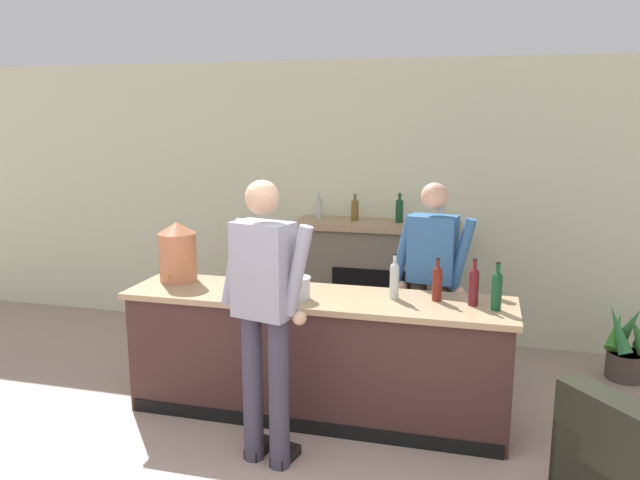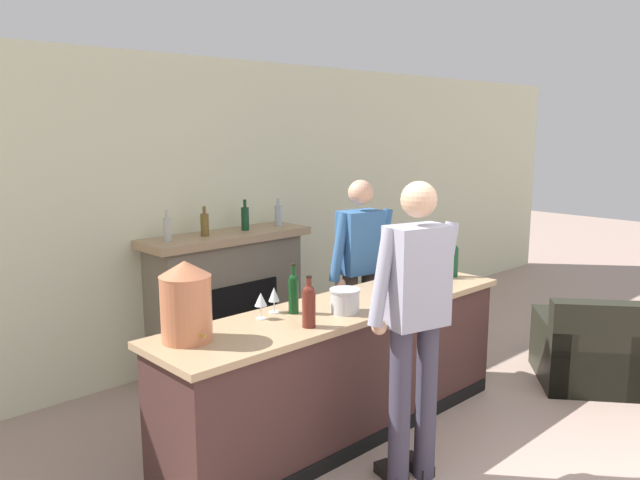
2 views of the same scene
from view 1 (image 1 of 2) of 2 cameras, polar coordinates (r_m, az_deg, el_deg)
wall_back_panel at (r=6.25m, az=5.20°, el=3.51°), size 12.00×0.07×2.75m
bar_counter at (r=4.71m, az=-0.34°, el=-10.52°), size 2.85×0.67×0.93m
fireplace_stone at (r=6.14m, az=5.16°, el=-3.80°), size 1.56×0.52×1.50m
potted_plant_corner at (r=5.99m, az=26.29°, el=-8.84°), size 0.42×0.44×0.66m
person_customer at (r=3.91m, az=-5.08°, el=-6.48°), size 0.65×0.37×1.85m
person_bartender at (r=4.97m, az=10.15°, el=-3.67°), size 0.65×0.35×1.72m
copper_dispenser at (r=5.02m, az=-12.89°, el=-1.03°), size 0.30×0.33×0.47m
ice_bucket_steel at (r=4.45m, az=-2.16°, el=-4.40°), size 0.20×0.20×0.16m
wine_bottle_rose_blush at (r=4.47m, az=6.82°, el=-3.54°), size 0.07×0.07×0.33m
wine_bottle_cabernet_heavy at (r=4.47m, az=10.67°, el=-3.77°), size 0.07×0.07×0.31m
wine_bottle_burgundy_dark at (r=4.50m, az=-6.97°, el=-3.43°), size 0.08×0.08×0.32m
wine_bottle_riesling_slim at (r=4.34m, az=15.86°, el=-4.33°), size 0.07×0.07×0.33m
wine_bottle_chardonnay_pale at (r=4.41m, az=13.89°, el=-4.00°), size 0.07×0.07×0.33m
wine_bottle_port_short at (r=4.72m, az=-4.34°, el=-2.69°), size 0.07×0.07×0.33m
wine_glass_mid_counter at (r=4.84m, az=-4.86°, el=-2.70°), size 0.08×0.08×0.17m
wine_glass_by_dispenser at (r=4.85m, az=-6.74°, el=-2.64°), size 0.08×0.08×0.17m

